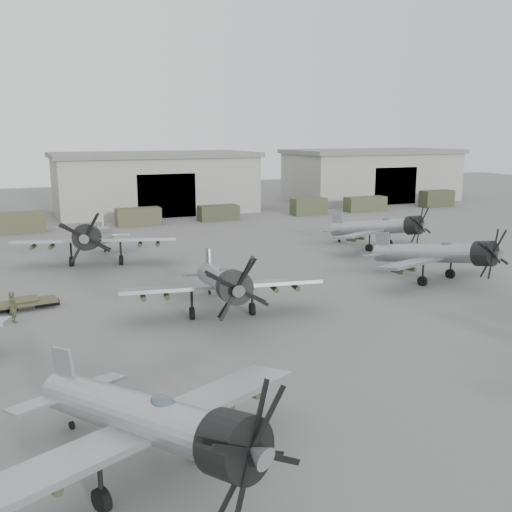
{
  "coord_description": "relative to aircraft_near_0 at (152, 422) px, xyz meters",
  "views": [
    {
      "loc": [
        -19.66,
        -21.2,
        11.41
      ],
      "look_at": [
        -3.31,
        16.68,
        2.5
      ],
      "focal_mm": 40.0,
      "sensor_mm": 36.0,
      "label": 1
    }
  ],
  "objects": [
    {
      "name": "support_truck_4",
      "position": [
        21.69,
        54.39,
        -1.28
      ],
      "size": [
        5.32,
        2.2,
        2.03
      ],
      "primitive_type": "cube",
      "color": "#373D28",
      "rests_on": "ground"
    },
    {
      "name": "ground_crew",
      "position": [
        -4.03,
        19.82,
        -1.31
      ],
      "size": [
        0.73,
        0.85,
        1.97
      ],
      "primitive_type": "imported",
      "rotation": [
        0.0,
        0.0,
        2.0
      ],
      "color": "#393E28",
      "rests_on": "ground"
    },
    {
      "name": "aircraft_mid_2",
      "position": [
        26.59,
        17.17,
        -0.05
      ],
      "size": [
        12.4,
        11.17,
        4.94
      ],
      "rotation": [
        0.0,
        0.0,
        0.27
      ],
      "color": "gray",
      "rests_on": "ground"
    },
    {
      "name": "hangar_center",
      "position": [
        16.06,
        66.36,
        2.08
      ],
      "size": [
        29.0,
        14.8,
        8.7
      ],
      "color": "gray",
      "rests_on": "ground"
    },
    {
      "name": "aircraft_near_0",
      "position": [
        0.0,
        0.0,
        0.0
      ],
      "size": [
        12.37,
        11.21,
        5.05
      ],
      "rotation": [
        0.0,
        0.0,
        0.41
      ],
      "color": "#989BA0",
      "rests_on": "ground"
    },
    {
      "name": "aircraft_mid_1",
      "position": [
        8.12,
        15.63,
        0.04
      ],
      "size": [
        12.93,
        11.64,
        5.13
      ],
      "rotation": [
        0.0,
        0.0,
        -0.17
      ],
      "color": "gray",
      "rests_on": "ground"
    },
    {
      "name": "aircraft_far_1",
      "position": [
        30.2,
        29.88,
        -0.11
      ],
      "size": [
        11.83,
        10.7,
        4.8
      ],
      "rotation": [
        0.0,
        0.0,
        0.39
      ],
      "color": "gray",
      "rests_on": "ground"
    },
    {
      "name": "aircraft_far_0",
      "position": [
        2.86,
        33.58,
        0.26
      ],
      "size": [
        14.1,
        12.69,
        5.62
      ],
      "rotation": [
        0.0,
        0.0,
        -0.28
      ],
      "color": "#999CA2",
      "rests_on": "ground"
    },
    {
      "name": "support_truck_5",
      "position": [
        35.33,
        54.39,
        -1.1
      ],
      "size": [
        5.02,
        2.2,
        2.38
      ],
      "primitive_type": "cube",
      "color": "#3F462E",
      "rests_on": "ground"
    },
    {
      "name": "support_truck_2",
      "position": [
        -2.52,
        54.39,
        -1.09
      ],
      "size": [
        4.99,
        2.2,
        2.41
      ],
      "primitive_type": "cube",
      "color": "#46462E",
      "rests_on": "ground"
    },
    {
      "name": "hangar_right",
      "position": [
        54.06,
        66.36,
        2.08
      ],
      "size": [
        29.0,
        14.8,
        8.7
      ],
      "color": "gray",
      "rests_on": "ground"
    },
    {
      "name": "ground",
      "position": [
        16.06,
        4.39,
        -2.3
      ],
      "size": [
        220.0,
        220.0,
        0.0
      ],
      "primitive_type": "plane",
      "color": "#5D5D5B",
      "rests_on": "ground"
    },
    {
      "name": "support_truck_3",
      "position": [
        10.97,
        54.39,
        -1.19
      ],
      "size": [
        5.53,
        2.2,
        2.22
      ],
      "primitive_type": "cube",
      "color": "#46472F",
      "rests_on": "ground"
    },
    {
      "name": "support_truck_6",
      "position": [
        44.89,
        54.39,
        -1.22
      ],
      "size": [
        6.35,
        2.2,
        2.16
      ],
      "primitive_type": "cube",
      "color": "#43482F",
      "rests_on": "ground"
    },
    {
      "name": "support_truck_7",
      "position": [
        58.28,
        54.39,
        -1.01
      ],
      "size": [
        5.4,
        2.2,
        2.57
      ],
      "primitive_type": "cube",
      "color": "#383D28",
      "rests_on": "ground"
    }
  ]
}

